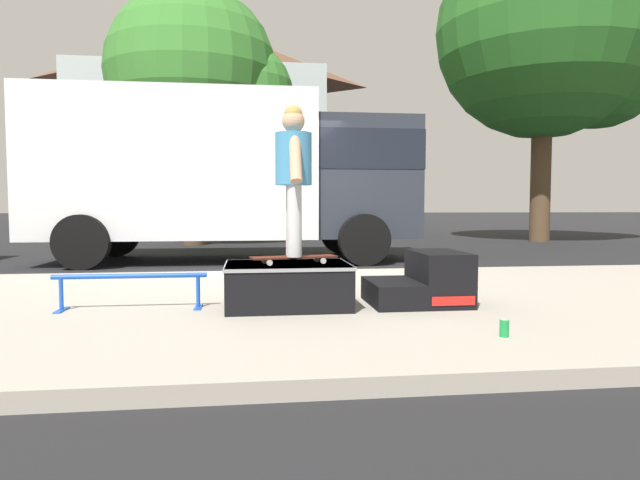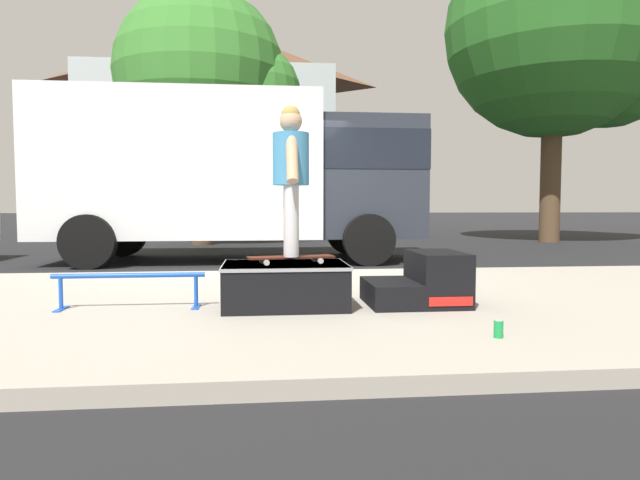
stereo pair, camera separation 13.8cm
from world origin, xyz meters
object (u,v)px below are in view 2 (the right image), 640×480
object	(u,v)px
skateboard	(291,257)
grind_rail	(129,282)
soda_can	(498,329)
street_tree_neighbour	(566,36)
street_tree_main	(210,80)
kicker_ramp	(423,282)
skater_kid	(291,168)
skate_box	(285,284)
box_truck	(236,171)

from	to	relation	value
skateboard	grind_rail	bearing A→B (deg)	177.02
soda_can	street_tree_neighbour	bearing A→B (deg)	58.77
grind_rail	street_tree_main	size ratio (longest dim) A/B	0.20
kicker_ramp	street_tree_main	size ratio (longest dim) A/B	0.13
skater_kid	skate_box	bearing A→B (deg)	159.26
kicker_ramp	skateboard	size ratio (longest dim) A/B	1.11
soda_can	box_truck	bearing A→B (deg)	107.09
soda_can	street_tree_main	bearing A→B (deg)	104.75
box_truck	kicker_ramp	bearing A→B (deg)	-70.41
box_truck	street_tree_neighbour	bearing A→B (deg)	26.07
skate_box	skater_kid	world-z (taller)	skater_kid
skateboard	street_tree_main	bearing A→B (deg)	99.08
kicker_ramp	street_tree_main	distance (m)	11.08
grind_rail	skater_kid	bearing A→B (deg)	-2.98
skate_box	grind_rail	bearing A→B (deg)	177.78
kicker_ramp	skater_kid	bearing A→B (deg)	-179.02
grind_rail	soda_can	size ratio (longest dim) A/B	10.63
skateboard	soda_can	distance (m)	1.96
skate_box	kicker_ramp	xyz separation A→B (m)	(1.29, -0.00, -0.01)
grind_rail	street_tree_neighbour	bearing A→B (deg)	45.63
grind_rail	skater_kid	distance (m)	1.78
skater_kid	soda_can	bearing A→B (deg)	-43.95
box_truck	skater_kid	bearing A→B (deg)	-82.39
kicker_ramp	grind_rail	distance (m)	2.69
soda_can	skater_kid	bearing A→B (deg)	136.05
skater_kid	grind_rail	bearing A→B (deg)	177.02
skate_box	street_tree_main	xyz separation A→B (m)	(-1.53, 9.94, 4.00)
kicker_ramp	skater_kid	xyz separation A→B (m)	(-1.24, -0.02, 1.06)
grind_rail	box_truck	size ratio (longest dim) A/B	0.19
soda_can	box_truck	size ratio (longest dim) A/B	0.02
street_tree_neighbour	soda_can	bearing A→B (deg)	-121.23
box_truck	street_tree_main	distance (m)	5.17
skateboard	street_tree_main	distance (m)	10.76
kicker_ramp	box_truck	xyz separation A→B (m)	(-1.98, 5.57, 1.38)
skateboard	street_tree_neighbour	xyz separation A→B (m)	(8.24, 9.99, 5.21)
skate_box	box_truck	size ratio (longest dim) A/B	0.16
skate_box	street_tree_neighbour	world-z (taller)	street_tree_neighbour
kicker_ramp	skateboard	bearing A→B (deg)	-179.02
street_tree_neighbour	skate_box	bearing A→B (deg)	-129.79
skateboard	box_truck	xyz separation A→B (m)	(-0.75, 5.59, 1.13)
street_tree_main	street_tree_neighbour	xyz separation A→B (m)	(9.83, 0.03, 1.45)
skater_kid	soda_can	world-z (taller)	skater_kid
grind_rail	soda_can	world-z (taller)	grind_rail
kicker_ramp	skateboard	world-z (taller)	kicker_ramp
skater_kid	box_truck	distance (m)	5.65
box_truck	street_tree_neighbour	world-z (taller)	street_tree_neighbour
grind_rail	box_truck	xyz separation A→B (m)	(0.71, 5.51, 1.34)
skateboard	street_tree_neighbour	world-z (taller)	street_tree_neighbour
skate_box	soda_can	bearing A→B (deg)	-43.25
skateboard	box_truck	bearing A→B (deg)	97.61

